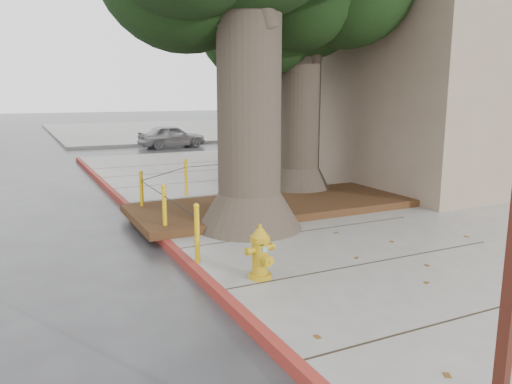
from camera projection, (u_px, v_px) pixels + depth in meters
ground at (344, 277)px, 7.53m from camera, size 140.00×140.00×0.00m
sidewalk_main at (483, 203)px, 12.31m from camera, size 16.00×26.00×0.15m
sidewalk_far at (168, 130)px, 36.54m from camera, size 16.00×20.00×0.15m
curb_red at (168, 245)px, 8.86m from camera, size 0.14×26.00×0.16m
planter_bed at (275, 205)px, 11.31m from camera, size 6.40×2.60×0.16m
building_corner at (434, 30)px, 18.36m from camera, size 12.00×13.00×10.00m
building_side_white at (314, 68)px, 36.46m from camera, size 10.00×10.00×9.00m
building_side_grey at (336, 55)px, 44.04m from camera, size 12.00×14.00×12.00m
bollard_ring at (193, 189)px, 10.89m from camera, size 3.79×5.39×0.95m
fire_hydrant at (260, 252)px, 7.02m from camera, size 0.42×0.39×0.79m
car_silver at (172, 136)px, 25.38m from camera, size 3.45×1.56×1.15m
car_red at (333, 131)px, 28.70m from camera, size 3.47×1.26×1.14m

